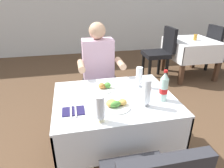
{
  "coord_description": "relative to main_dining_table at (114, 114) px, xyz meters",
  "views": [
    {
      "loc": [
        -0.42,
        -1.55,
        1.57
      ],
      "look_at": [
        -0.08,
        0.05,
        0.81
      ],
      "focal_mm": 31.99,
      "sensor_mm": 36.0,
      "label": 1
    }
  ],
  "objects": [
    {
      "name": "cola_bottle_primary",
      "position": [
        0.39,
        -0.14,
        0.29
      ],
      "size": [
        0.07,
        0.07,
        0.27
      ],
      "color": "silver",
      "rests_on": "main_dining_table"
    },
    {
      "name": "plate_far_diner",
      "position": [
        -0.07,
        0.18,
        0.19
      ],
      "size": [
        0.24,
        0.24,
        0.07
      ],
      "color": "white",
      "rests_on": "main_dining_table"
    },
    {
      "name": "main_dining_table",
      "position": [
        0.0,
        0.0,
        0.0
      ],
      "size": [
        1.04,
        0.83,
        0.73
      ],
      "color": "white",
      "rests_on": "ground"
    },
    {
      "name": "beer_glass_right",
      "position": [
        -0.18,
        -0.33,
        0.28
      ],
      "size": [
        0.07,
        0.07,
        0.2
      ],
      "color": "white",
      "rests_on": "main_dining_table"
    },
    {
      "name": "seated_diner_far",
      "position": [
        -0.03,
        0.7,
        0.16
      ],
      "size": [
        0.5,
        0.46,
        1.26
      ],
      "color": "#282D42",
      "rests_on": "ground"
    },
    {
      "name": "napkin_cutlery_set",
      "position": [
        -0.36,
        -0.16,
        0.18
      ],
      "size": [
        0.17,
        0.19,
        0.01
      ],
      "color": "#231E4C",
      "rests_on": "main_dining_table"
    },
    {
      "name": "chair_far_diner_seat",
      "position": [
        -0.0,
        0.81,
        0.0
      ],
      "size": [
        0.44,
        0.5,
        0.97
      ],
      "color": "#2D2D33",
      "rests_on": "ground"
    },
    {
      "name": "plate_near_camera",
      "position": [
        -0.03,
        -0.17,
        0.2
      ],
      "size": [
        0.23,
        0.23,
        0.06
      ],
      "color": "white",
      "rests_on": "main_dining_table"
    },
    {
      "name": "background_table_tumbler",
      "position": [
        1.96,
        1.83,
        0.23
      ],
      "size": [
        0.06,
        0.06,
        0.11
      ],
      "primitive_type": "cylinder",
      "color": "#C68928",
      "rests_on": "background_dining_table"
    },
    {
      "name": "ground_plane",
      "position": [
        0.08,
        0.05,
        -0.55
      ],
      "size": [
        11.0,
        11.0,
        0.0
      ],
      "primitive_type": "plane",
      "color": "brown"
    },
    {
      "name": "beer_glass_middle",
      "position": [
        0.28,
        0.15,
        0.28
      ],
      "size": [
        0.07,
        0.07,
        0.2
      ],
      "color": "white",
      "rests_on": "main_dining_table"
    },
    {
      "name": "beer_glass_left",
      "position": [
        0.21,
        -0.2,
        0.29
      ],
      "size": [
        0.07,
        0.07,
        0.23
      ],
      "color": "white",
      "rests_on": "main_dining_table"
    },
    {
      "name": "background_dining_table",
      "position": [
        1.93,
        1.87,
        -0.01
      ],
      "size": [
        0.84,
        0.87,
        0.73
      ],
      "color": "white",
      "rests_on": "ground"
    },
    {
      "name": "background_chair_right",
      "position": [
        2.56,
        1.87,
        0.0
      ],
      "size": [
        0.5,
        0.44,
        0.97
      ],
      "color": "black",
      "rests_on": "ground"
    },
    {
      "name": "background_chair_left",
      "position": [
        1.31,
        1.87,
        0.0
      ],
      "size": [
        0.5,
        0.44,
        0.97
      ],
      "color": "black",
      "rests_on": "ground"
    }
  ]
}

